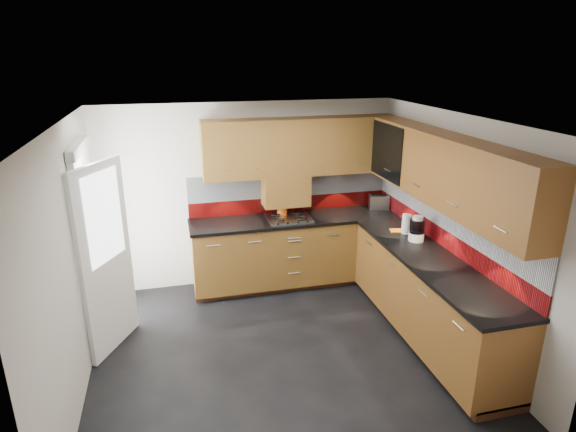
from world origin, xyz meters
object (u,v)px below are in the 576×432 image
object	(u,v)px
gas_hob	(289,218)
toaster	(379,202)
food_processor	(417,230)
utensil_pot	(282,208)

from	to	relation	value
gas_hob	toaster	bearing A→B (deg)	5.05
gas_hob	food_processor	size ratio (longest dim) A/B	1.91
toaster	food_processor	world-z (taller)	food_processor
gas_hob	toaster	world-z (taller)	toaster
gas_hob	utensil_pot	distance (m)	0.18
gas_hob	utensil_pot	size ratio (longest dim) A/B	1.19
gas_hob	toaster	size ratio (longest dim) A/B	1.84
toaster	food_processor	size ratio (longest dim) A/B	1.04
utensil_pot	food_processor	distance (m)	1.77
food_processor	toaster	bearing A→B (deg)	86.41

